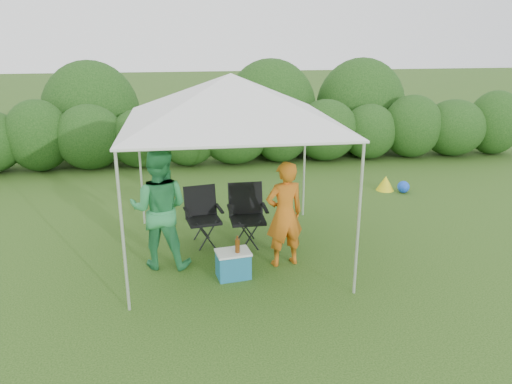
{
  "coord_description": "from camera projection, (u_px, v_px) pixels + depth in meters",
  "views": [
    {
      "loc": [
        -0.7,
        -6.78,
        3.46
      ],
      "look_at": [
        0.35,
        0.4,
        1.05
      ],
      "focal_mm": 35.0,
      "sensor_mm": 36.0,
      "label": 1
    }
  ],
  "objects": [
    {
      "name": "ground",
      "position": [
        237.0,
        267.0,
        7.56
      ],
      "size": [
        70.0,
        70.0,
        0.0
      ],
      "primitive_type": "plane",
      "color": "#36591C"
    },
    {
      "name": "hedge",
      "position": [
        216.0,
        133.0,
        12.95
      ],
      "size": [
        17.46,
        1.53,
        1.8
      ],
      "color": "#224A17",
      "rests_on": "ground"
    },
    {
      "name": "canopy",
      "position": [
        231.0,
        99.0,
        7.25
      ],
      "size": [
        3.1,
        3.1,
        2.83
      ],
      "color": "silver",
      "rests_on": "ground"
    },
    {
      "name": "chair_right",
      "position": [
        247.0,
        210.0,
        8.25
      ],
      "size": [
        0.63,
        0.57,
        1.01
      ],
      "rotation": [
        0.0,
        0.0,
        0.01
      ],
      "color": "black",
      "rests_on": "ground"
    },
    {
      "name": "chair_left",
      "position": [
        202.0,
        212.0,
        8.27
      ],
      "size": [
        0.66,
        0.62,
        0.95
      ],
      "rotation": [
        0.0,
        0.0,
        0.17
      ],
      "color": "black",
      "rests_on": "ground"
    },
    {
      "name": "man",
      "position": [
        284.0,
        214.0,
        7.41
      ],
      "size": [
        0.66,
        0.51,
        1.62
      ],
      "primitive_type": "imported",
      "rotation": [
        0.0,
        0.0,
        3.36
      ],
      "color": "#C56116",
      "rests_on": "ground"
    },
    {
      "name": "woman",
      "position": [
        159.0,
        209.0,
        7.35
      ],
      "size": [
        1.0,
        0.85,
        1.82
      ],
      "primitive_type": "imported",
      "rotation": [
        0.0,
        0.0,
        2.95
      ],
      "color": "#2F9252",
      "rests_on": "ground"
    },
    {
      "name": "cooler",
      "position": [
        233.0,
        264.0,
        7.2
      ],
      "size": [
        0.53,
        0.42,
        0.41
      ],
      "rotation": [
        0.0,
        0.0,
        0.14
      ],
      "color": "#1F6A90",
      "rests_on": "ground"
    },
    {
      "name": "bottle",
      "position": [
        237.0,
        244.0,
        7.06
      ],
      "size": [
        0.07,
        0.07,
        0.25
      ],
      "primitive_type": "cylinder",
      "color": "#592D0C",
      "rests_on": "cooler"
    },
    {
      "name": "lawn_toy",
      "position": [
        390.0,
        184.0,
        11.02
      ],
      "size": [
        0.65,
        0.54,
        0.33
      ],
      "color": "yellow",
      "rests_on": "ground"
    }
  ]
}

